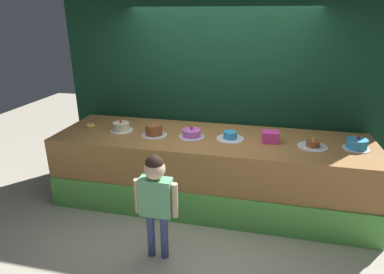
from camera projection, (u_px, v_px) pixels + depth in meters
ground_plane at (202, 225)px, 3.92m from camera, size 12.00×12.00×0.00m
stage_platform at (210, 170)px, 4.28m from camera, size 4.03×1.17×0.93m
curtain_backdrop at (220, 80)px, 4.52m from camera, size 4.55×0.08×3.09m
child_figure at (156, 194)px, 3.16m from camera, size 0.45×0.21×1.16m
pink_box at (270, 137)px, 3.93m from camera, size 0.21×0.20×0.14m
donut at (90, 126)px, 4.49m from camera, size 0.13×0.13×0.04m
cake_far_left at (121, 127)px, 4.33m from camera, size 0.31×0.31×0.15m
cake_left at (154, 130)px, 4.16m from camera, size 0.34×0.34×0.19m
cake_center_left at (192, 134)px, 4.10m from camera, size 0.34×0.34×0.14m
cake_center_right at (230, 136)px, 4.04m from camera, size 0.34×0.34×0.10m
cake_right at (313, 145)px, 3.79m from camera, size 0.35×0.35×0.14m
cake_far_right at (357, 144)px, 3.73m from camera, size 0.30×0.30×0.16m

